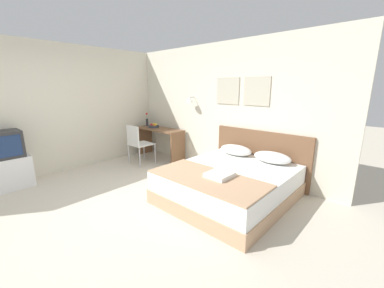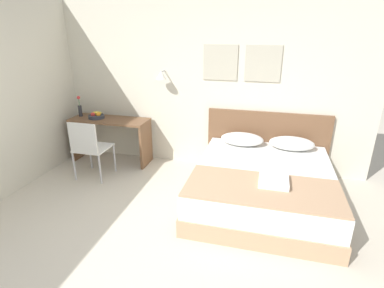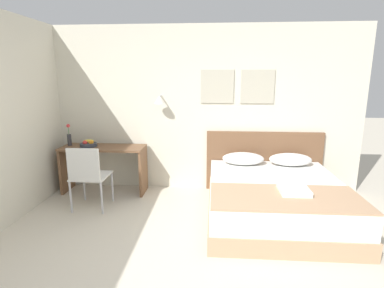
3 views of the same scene
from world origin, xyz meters
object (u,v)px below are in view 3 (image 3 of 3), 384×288
at_px(bed, 275,200).
at_px(headboard, 264,161).
at_px(pillow_right, 290,160).
at_px(desk_chair, 88,173).
at_px(pillow_left, 243,159).
at_px(throw_blanket, 286,197).
at_px(flower_vase, 69,137).
at_px(folded_towel_near_foot, 294,190).
at_px(desk, 104,160).
at_px(fruit_bowl, 88,144).

bearing_deg(bed, headboard, 90.00).
height_order(pillow_right, desk_chair, desk_chair).
height_order(pillow_left, throw_blanket, pillow_left).
bearing_deg(flower_vase, folded_towel_near_foot, -20.37).
bearing_deg(bed, pillow_left, 115.75).
bearing_deg(desk, headboard, 5.77).
distance_m(folded_towel_near_foot, fruit_bowl, 3.17).
relative_size(pillow_right, desk_chair, 0.69).
relative_size(bed, desk, 1.48).
bearing_deg(pillow_left, desk_chair, -162.26).
distance_m(pillow_right, folded_towel_near_foot, 1.21).
distance_m(folded_towel_near_foot, desk, 2.96).
distance_m(pillow_left, pillow_right, 0.72).
relative_size(desk, fruit_bowl, 5.00).
bearing_deg(flower_vase, throw_blanket, -23.21).
relative_size(folded_towel_near_foot, desk, 0.27).
xyz_separation_m(folded_towel_near_foot, desk, (-2.71, 1.18, -0.03)).
height_order(pillow_left, desk_chair, desk_chair).
height_order(pillow_right, throw_blanket, pillow_right).
height_order(folded_towel_near_foot, flower_vase, flower_vase).
height_order(pillow_left, fruit_bowl, fruit_bowl).
bearing_deg(folded_towel_near_foot, pillow_right, 78.35).
distance_m(bed, headboard, 1.04).
height_order(pillow_right, desk, desk).
xyz_separation_m(headboard, pillow_right, (0.36, -0.26, 0.11)).
bearing_deg(throw_blanket, desk_chair, 166.51).
xyz_separation_m(desk_chair, flower_vase, (-0.59, 0.74, 0.35)).
bearing_deg(throw_blanket, flower_vase, 156.79).
relative_size(desk, flower_vase, 3.75).
bearing_deg(desk_chair, fruit_bowl, 110.74).
distance_m(pillow_right, fruit_bowl, 3.19).
bearing_deg(folded_towel_near_foot, pillow_left, 112.07).
bearing_deg(fruit_bowl, flower_vase, 172.40).
distance_m(pillow_right, desk_chair, 3.01).
relative_size(pillow_left, pillow_right, 1.00).
bearing_deg(desk, flower_vase, 176.75).
xyz_separation_m(pillow_right, desk_chair, (-2.92, -0.70, -0.06)).
distance_m(headboard, pillow_left, 0.46).
bearing_deg(desk_chair, headboard, 20.72).
xyz_separation_m(headboard, desk_chair, (-2.56, -0.97, 0.06)).
xyz_separation_m(pillow_right, flower_vase, (-3.51, 0.03, 0.29)).
bearing_deg(desk, throw_blanket, -27.00).
bearing_deg(desk, bed, -16.16).
height_order(fruit_bowl, flower_vase, flower_vase).
bearing_deg(desk_chair, pillow_left, 17.74).
xyz_separation_m(desk_chair, fruit_bowl, (-0.26, 0.69, 0.25)).
bearing_deg(throw_blanket, headboard, 90.00).
xyz_separation_m(pillow_left, desk_chair, (-2.20, -0.70, -0.06)).
relative_size(pillow_right, folded_towel_near_foot, 1.82).
xyz_separation_m(pillow_left, folded_towel_near_foot, (0.48, -1.18, -0.04)).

